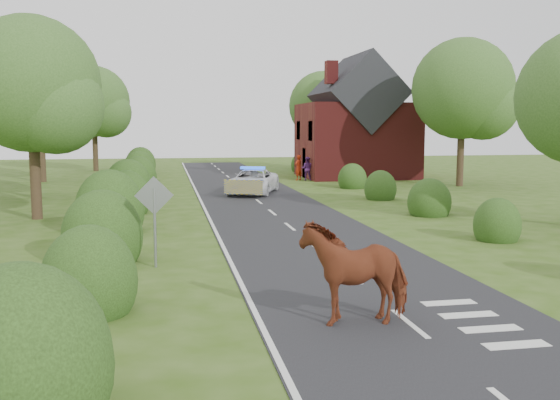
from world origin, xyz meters
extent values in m
plane|color=#325512|center=(0.00, 0.00, 0.00)|extent=(120.00, 120.00, 0.00)
cube|color=black|center=(0.00, 15.00, 0.01)|extent=(6.00, 70.00, 0.02)
cube|color=white|center=(0.00, -4.00, 0.03)|extent=(0.12, 1.80, 0.01)
cube|color=white|center=(0.00, 0.00, 0.03)|extent=(0.12, 1.80, 0.01)
cube|color=white|center=(0.00, 4.00, 0.03)|extent=(0.12, 1.80, 0.01)
cube|color=white|center=(0.00, 8.00, 0.03)|extent=(0.12, 1.80, 0.01)
cube|color=white|center=(0.00, 12.00, 0.03)|extent=(0.12, 1.80, 0.01)
cube|color=white|center=(0.00, 16.00, 0.03)|extent=(0.12, 1.80, 0.01)
cube|color=white|center=(0.00, 20.00, 0.03)|extent=(0.12, 1.80, 0.01)
cube|color=white|center=(0.00, 24.00, 0.03)|extent=(0.12, 1.80, 0.01)
cube|color=white|center=(0.00, 28.00, 0.03)|extent=(0.12, 1.80, 0.01)
cube|color=white|center=(0.00, 32.00, 0.03)|extent=(0.12, 1.80, 0.01)
cube|color=white|center=(0.00, 36.00, 0.03)|extent=(0.12, 1.80, 0.01)
cube|color=white|center=(0.00, 40.00, 0.03)|extent=(0.12, 1.80, 0.01)
cube|color=white|center=(0.00, 44.00, 0.03)|extent=(0.12, 1.80, 0.01)
cube|color=white|center=(0.00, 48.00, 0.03)|extent=(0.12, 1.80, 0.01)
cube|color=white|center=(-2.90, 15.00, 0.03)|extent=(0.12, 70.00, 0.01)
cube|color=white|center=(1.40, -5.50, 0.03)|extent=(1.20, 0.35, 0.01)
cube|color=white|center=(1.40, -4.60, 0.03)|extent=(1.20, 0.35, 0.01)
cube|color=white|center=(1.40, -3.70, 0.03)|extent=(1.20, 0.35, 0.01)
cube|color=white|center=(1.40, -2.80, 0.03)|extent=(1.20, 0.35, 0.01)
ellipsoid|color=#213413|center=(-6.60, -7.00, 0.77)|extent=(2.40, 2.52, 2.80)
ellipsoid|color=#213413|center=(-6.30, -2.00, 0.66)|extent=(2.00, 2.10, 2.40)
ellipsoid|color=#213413|center=(-6.50, 3.00, 0.74)|extent=(2.30, 2.41, 2.70)
ellipsoid|color=#213413|center=(-6.70, 8.00, 0.83)|extent=(2.50, 2.62, 3.00)
ellipsoid|color=#213413|center=(-6.40, 13.00, 0.69)|extent=(2.10, 2.20, 2.50)
ellipsoid|color=#213413|center=(-6.60, 18.00, 0.77)|extent=(2.40, 2.52, 2.80)
ellipsoid|color=#213413|center=(-6.30, 24.00, 0.72)|extent=(2.20, 2.31, 2.60)
ellipsoid|color=#213413|center=(-6.50, 30.00, 0.74)|extent=(2.30, 2.41, 2.70)
ellipsoid|color=#213413|center=(-6.60, 36.00, 0.77)|extent=(2.40, 2.52, 2.80)
ellipsoid|color=#213413|center=(6.40, 4.00, 0.52)|extent=(1.60, 1.68, 1.90)
ellipsoid|color=#213413|center=(6.60, 10.00, 0.58)|extent=(1.90, 2.00, 2.10)
ellipsoid|color=#213413|center=(6.50, 16.00, 0.55)|extent=(1.70, 1.78, 2.00)
ellipsoid|color=#213413|center=(6.80, 22.00, 0.55)|extent=(1.80, 1.89, 2.00)
ellipsoid|color=#213413|center=(6.60, 36.00, 0.55)|extent=(1.70, 1.78, 2.00)
cylinder|color=#332316|center=(-10.00, 12.00, 1.98)|extent=(0.44, 0.44, 3.96)
sphere|color=#31531E|center=(-10.00, 12.00, 5.58)|extent=(5.60, 5.60, 5.60)
sphere|color=#537F36|center=(-9.02, 11.44, 4.68)|extent=(3.92, 3.92, 3.92)
cylinder|color=#332316|center=(-11.50, 20.00, 1.87)|extent=(0.44, 0.44, 3.74)
sphere|color=#31531E|center=(-11.50, 20.00, 5.27)|extent=(5.60, 5.60, 5.60)
sphere|color=#537F36|center=(-10.52, 19.44, 4.42)|extent=(3.92, 3.92, 3.92)
cylinder|color=#332316|center=(-13.00, 30.00, 2.42)|extent=(0.44, 0.44, 4.84)
sphere|color=#31531E|center=(-13.00, 30.00, 6.82)|extent=(6.80, 6.80, 6.80)
sphere|color=#537F36|center=(-11.81, 29.32, 5.72)|extent=(4.76, 4.76, 4.76)
cylinder|color=#332316|center=(-10.50, 40.00, 2.09)|extent=(0.44, 0.44, 4.18)
sphere|color=#31531E|center=(-10.50, 40.00, 5.89)|extent=(6.00, 6.00, 6.00)
sphere|color=#537F36|center=(-9.45, 39.40, 4.94)|extent=(4.20, 4.20, 4.20)
cylinder|color=#332316|center=(14.00, 22.00, 2.20)|extent=(0.44, 0.44, 4.40)
sphere|color=#31531E|center=(14.00, 22.00, 6.20)|extent=(6.40, 6.40, 6.40)
sphere|color=#537F36|center=(15.12, 21.36, 5.20)|extent=(4.48, 4.48, 4.48)
cylinder|color=#332316|center=(9.00, 38.00, 1.98)|extent=(0.44, 0.44, 3.96)
sphere|color=#31531E|center=(9.00, 38.00, 5.58)|extent=(6.00, 6.00, 6.00)
sphere|color=#537F36|center=(10.05, 37.40, 4.68)|extent=(4.20, 4.20, 4.20)
cylinder|color=gray|center=(-5.00, 2.00, 1.10)|extent=(0.08, 0.08, 2.20)
cube|color=gray|center=(-5.00, 2.00, 2.00)|extent=(1.06, 0.04, 1.06)
cube|color=maroon|center=(9.50, 30.00, 2.75)|extent=(8.00, 7.00, 5.50)
cube|color=black|center=(9.50, 30.00, 6.20)|extent=(5.94, 7.40, 5.94)
cube|color=maroon|center=(7.00, 28.00, 7.60)|extent=(0.80, 0.80, 1.60)
imported|color=brown|center=(-0.98, -3.47, 0.85)|extent=(2.45, 1.36, 1.71)
imported|color=white|center=(0.25, 19.96, 0.70)|extent=(3.88, 5.53, 1.40)
cube|color=yellow|center=(-0.61, 17.55, 0.63)|extent=(1.99, 0.76, 0.77)
cube|color=blue|center=(0.25, 19.96, 1.48)|extent=(1.41, 0.73, 0.14)
imported|color=#A8250E|center=(4.65, 28.03, 0.91)|extent=(0.79, 0.74, 1.81)
imported|color=#652A7E|center=(5.23, 27.78, 0.84)|extent=(1.00, 0.91, 1.68)
camera|label=1|loc=(-4.69, -15.26, 3.92)|focal=40.00mm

